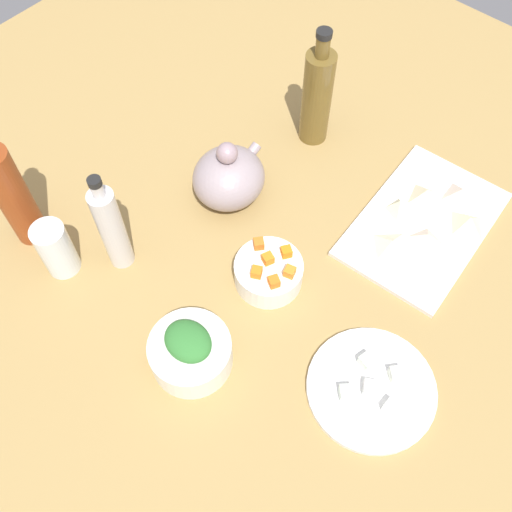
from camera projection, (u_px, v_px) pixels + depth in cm
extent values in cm
cube|color=#A28149|center=(256.00, 274.00, 109.69)|extent=(190.00, 190.00, 3.00)
cube|color=white|center=(423.00, 224.00, 113.30)|extent=(35.10, 24.24, 1.00)
cylinder|color=white|center=(371.00, 389.00, 95.87)|extent=(21.38, 21.38, 1.20)
cylinder|color=white|center=(191.00, 353.00, 96.46)|extent=(13.75, 13.75, 6.24)
cylinder|color=white|center=(269.00, 272.00, 105.31)|extent=(12.42, 12.42, 5.04)
ellipsoid|color=gray|center=(229.00, 178.00, 112.89)|extent=(14.45, 13.68, 11.04)
sphere|color=gray|center=(227.00, 153.00, 106.81)|extent=(4.05, 4.05, 4.05)
cylinder|color=gray|center=(250.00, 155.00, 114.14)|extent=(5.38, 2.00, 3.93)
cylinder|color=silver|center=(112.00, 229.00, 101.58)|extent=(4.54, 4.54, 19.25)
cylinder|color=silver|center=(97.00, 190.00, 92.18)|extent=(2.04, 2.04, 2.86)
cylinder|color=black|center=(94.00, 182.00, 90.45)|extent=(2.27, 2.27, 1.20)
cylinder|color=brown|center=(317.00, 99.00, 117.26)|extent=(6.06, 6.06, 21.01)
cylinder|color=brown|center=(323.00, 46.00, 106.52)|extent=(2.73, 2.73, 4.25)
cylinder|color=black|center=(324.00, 34.00, 104.20)|extent=(3.03, 3.03, 1.20)
cylinder|color=#8E3A17|center=(13.00, 197.00, 103.27)|extent=(5.91, 5.91, 22.48)
cylinder|color=white|center=(56.00, 249.00, 103.97)|extent=(6.07, 6.07, 11.64)
cube|color=orange|center=(290.00, 272.00, 101.37)|extent=(2.23, 2.23, 1.80)
cube|color=orange|center=(286.00, 252.00, 103.52)|extent=(2.50, 2.50, 1.80)
cube|color=orange|center=(259.00, 244.00, 104.42)|extent=(2.54, 2.54, 1.80)
cube|color=orange|center=(257.00, 272.00, 101.33)|extent=(2.43, 2.43, 1.80)
cube|color=orange|center=(274.00, 282.00, 100.33)|extent=(2.46, 2.46, 1.80)
cube|color=orange|center=(268.00, 259.00, 102.78)|extent=(2.34, 2.34, 1.80)
ellipsoid|color=#337732|center=(188.00, 341.00, 92.29)|extent=(6.86, 8.33, 3.57)
cube|color=white|center=(370.00, 388.00, 94.19)|extent=(3.00, 3.00, 2.20)
cube|color=white|center=(397.00, 374.00, 95.40)|extent=(3.10, 3.10, 2.20)
cube|color=white|center=(346.00, 393.00, 93.77)|extent=(3.11, 3.11, 2.20)
cube|color=white|center=(367.00, 361.00, 96.61)|extent=(2.65, 2.65, 2.20)
cube|color=white|center=(391.00, 407.00, 92.50)|extent=(2.25, 2.25, 2.20)
pyramid|color=beige|center=(427.00, 238.00, 109.54)|extent=(6.32, 6.62, 2.42)
pyramid|color=beige|center=(399.00, 205.00, 113.22)|extent=(5.29, 5.14, 2.93)
pyramid|color=beige|center=(391.00, 244.00, 109.02)|extent=(6.14, 6.02, 2.08)
pyramid|color=beige|center=(469.00, 222.00, 111.15)|extent=(6.81, 7.28, 2.93)
pyramid|color=beige|center=(426.00, 195.00, 114.60)|extent=(7.62, 7.65, 2.95)
pyramid|color=beige|center=(461.00, 194.00, 114.63)|extent=(8.04, 8.03, 3.04)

